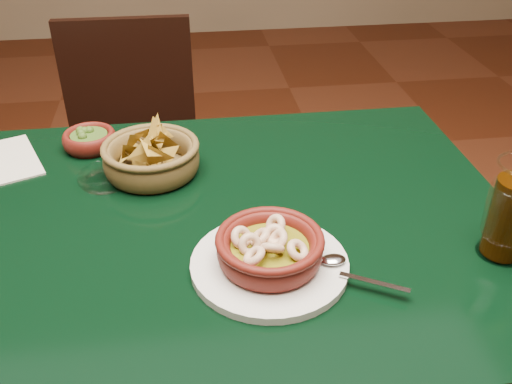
{
  "coord_description": "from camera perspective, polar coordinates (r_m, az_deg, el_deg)",
  "views": [
    {
      "loc": [
        0.03,
        -0.81,
        1.33
      ],
      "look_at": [
        0.14,
        -0.02,
        0.81
      ],
      "focal_mm": 40.0,
      "sensor_mm": 36.0,
      "label": 1
    }
  ],
  "objects": [
    {
      "name": "shrimp_plate",
      "position": [
        0.87,
        1.39,
        -6.05
      ],
      "size": [
        0.31,
        0.24,
        0.08
      ],
      "color": "silver",
      "rests_on": "dining_table"
    },
    {
      "name": "guacamole_ramekin",
      "position": [
        1.25,
        -16.34,
        5.1
      ],
      "size": [
        0.13,
        0.13,
        0.04
      ],
      "color": "#4E120D",
      "rests_on": "dining_table"
    },
    {
      "name": "cola_drink",
      "position": [
        0.95,
        24.19,
        -1.78
      ],
      "size": [
        0.16,
        0.16,
        0.19
      ],
      "color": "white",
      "rests_on": "dining_table"
    },
    {
      "name": "glass_ashtray",
      "position": [
        1.12,
        -14.84,
        1.45
      ],
      "size": [
        0.11,
        0.11,
        0.03
      ],
      "color": "white",
      "rests_on": "dining_table"
    },
    {
      "name": "dining_chair",
      "position": [
        1.75,
        -12.1,
        3.07
      ],
      "size": [
        0.41,
        0.41,
        0.87
      ],
      "color": "black",
      "rests_on": "ground"
    },
    {
      "name": "dining_table",
      "position": [
        1.06,
        -7.74,
        -7.23
      ],
      "size": [
        1.2,
        0.8,
        0.75
      ],
      "color": "black",
      "rests_on": "ground"
    },
    {
      "name": "chip_basket",
      "position": [
        1.12,
        -10.45,
        3.42
      ],
      "size": [
        0.22,
        0.22,
        0.13
      ],
      "color": "brown",
      "rests_on": "dining_table"
    }
  ]
}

